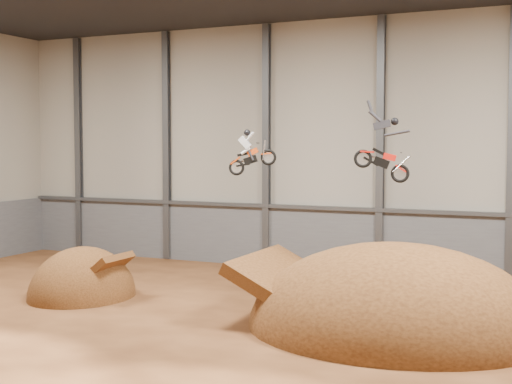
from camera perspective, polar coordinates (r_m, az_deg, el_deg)
floor at (r=27.20m, az=-5.17°, el=-11.26°), size 40.00×40.00×0.00m
back_wall at (r=40.03m, az=5.35°, el=3.68°), size 40.00×0.10×14.00m
lower_band_back at (r=40.28m, az=5.26°, el=-3.80°), size 39.80×0.18×3.50m
steel_rail at (r=39.94m, az=5.21°, el=-1.27°), size 39.80×0.35×0.20m
steel_column_0 at (r=47.90m, az=-14.00°, el=3.60°), size 0.40×0.36×13.90m
steel_column_1 at (r=44.10m, az=-7.16°, el=3.68°), size 0.40×0.36×13.90m
steel_column_2 at (r=41.04m, az=0.84°, el=3.70°), size 0.40×0.36×13.90m
steel_column_3 at (r=38.89m, az=9.92°, el=3.64°), size 0.40×0.36×13.90m
steel_column_4 at (r=37.81m, az=19.78°, el=3.47°), size 0.40×0.36×13.90m
takeoff_ramp at (r=34.44m, az=-13.71°, el=-8.15°), size 4.68×5.40×4.68m
landing_ramp at (r=28.32m, az=11.07°, el=-10.71°), size 11.50×10.17×6.63m
fmx_rider_a at (r=31.35m, az=-0.10°, el=3.58°), size 2.79×1.50×2.53m
fmx_rider_b at (r=28.77m, az=9.76°, el=3.99°), size 3.88×1.52×3.55m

